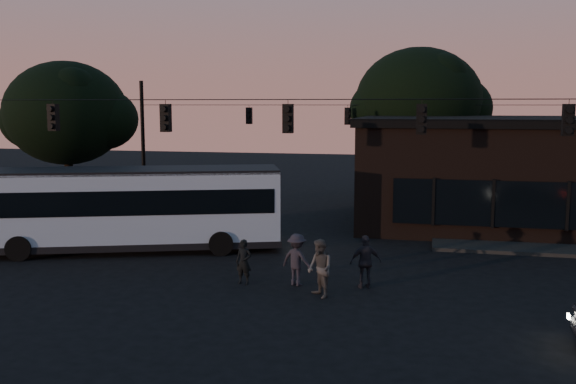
% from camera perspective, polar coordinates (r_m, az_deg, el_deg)
% --- Properties ---
extents(ground, '(120.00, 120.00, 0.00)m').
position_cam_1_polar(ground, '(19.25, -2.65, -10.48)').
color(ground, black).
rests_on(ground, ground).
extents(sidewalk_far_left, '(14.00, 10.00, 0.15)m').
position_cam_1_polar(sidewalk_far_left, '(37.29, -17.93, -1.78)').
color(sidewalk_far_left, black).
rests_on(sidewalk_far_left, ground).
extents(building, '(15.40, 10.41, 5.40)m').
position_cam_1_polar(building, '(34.01, 19.59, 1.73)').
color(building, black).
rests_on(building, ground).
extents(tree_behind, '(7.60, 7.60, 9.43)m').
position_cam_1_polar(tree_behind, '(39.63, 11.52, 7.87)').
color(tree_behind, black).
rests_on(tree_behind, ground).
extents(tree_left, '(6.40, 6.40, 8.30)m').
position_cam_1_polar(tree_left, '(35.96, -19.11, 6.63)').
color(tree_left, black).
rests_on(tree_left, ground).
extents(signal_rig_near, '(26.24, 0.30, 7.50)m').
position_cam_1_polar(signal_rig_near, '(22.21, -0.00, 3.70)').
color(signal_rig_near, black).
rests_on(signal_rig_near, ground).
extents(signal_rig_far, '(26.24, 0.30, 7.50)m').
position_cam_1_polar(signal_rig_far, '(37.98, 5.30, 5.00)').
color(signal_rig_far, black).
rests_on(signal_rig_far, ground).
extents(bus, '(12.37, 6.63, 3.42)m').
position_cam_1_polar(bus, '(27.24, -13.67, -1.12)').
color(bus, '#A0B4CC').
rests_on(bus, ground).
extents(pedestrian_a, '(0.59, 0.42, 1.52)m').
position_cam_1_polar(pedestrian_a, '(21.81, -3.95, -6.22)').
color(pedestrian_a, black).
rests_on(pedestrian_a, ground).
extents(pedestrian_b, '(1.10, 1.14, 1.85)m').
position_cam_1_polar(pedestrian_b, '(20.27, 2.85, -6.81)').
color(pedestrian_b, '#484542').
rests_on(pedestrian_b, ground).
extents(pedestrian_c, '(1.13, 0.77, 1.78)m').
position_cam_1_polar(pedestrian_c, '(21.39, 6.92, -6.18)').
color(pedestrian_c, black).
rests_on(pedestrian_c, ground).
extents(pedestrian_d, '(1.29, 1.02, 1.75)m').
position_cam_1_polar(pedestrian_d, '(21.59, 0.80, -6.02)').
color(pedestrian_d, '#24212A').
rests_on(pedestrian_d, ground).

